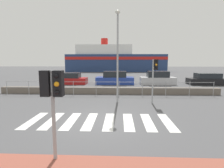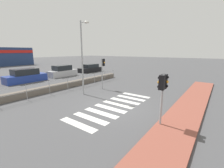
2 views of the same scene
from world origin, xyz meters
name	(u,v)px [view 2 (image 2 of 2)]	position (x,y,z in m)	size (l,w,h in m)	color
ground_plane	(114,106)	(0.00, 0.00, 0.00)	(160.00, 160.00, 0.00)	#4C4C4F
sidewalk_brick	(179,123)	(0.00, -4.10, 0.06)	(24.00, 1.80, 0.12)	#934C3D
crosswalk	(114,106)	(0.03, 0.00, 0.00)	(6.75, 2.40, 0.01)	silver
seawall	(54,88)	(0.00, 6.88, 0.28)	(18.57, 0.55, 0.56)	#6B6056
harbor_fence	(59,84)	(0.00, 6.01, 0.78)	(16.75, 0.04, 1.19)	#9EA0A3
traffic_light_near	(163,86)	(-0.81, -3.38, 2.02)	(0.58, 0.41, 2.56)	#9EA0A3
traffic_light_far	(103,67)	(3.24, 3.61, 2.13)	(0.34, 0.32, 2.91)	#9EA0A3
streetlamp	(83,50)	(0.82, 3.61, 3.67)	(0.32, 0.93, 5.93)	#9EA0A3
parked_car_blue	(26,76)	(0.40, 13.22, 0.67)	(4.53, 1.76, 1.57)	#233D9E
parked_car_silver	(62,72)	(5.54, 13.22, 0.68)	(4.10, 1.73, 1.59)	#BCBCC1
parked_car_black	(91,69)	(11.39, 13.22, 0.58)	(4.44, 1.81, 1.37)	black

